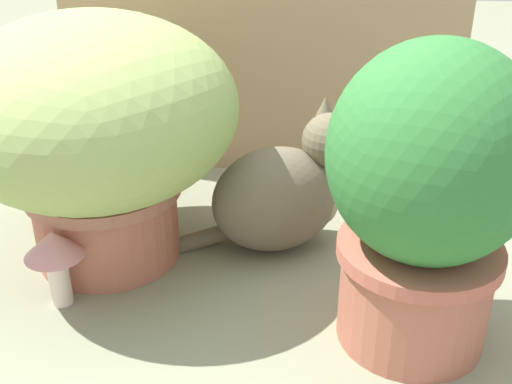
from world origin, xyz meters
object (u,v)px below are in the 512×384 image
(cat, at_px, (283,193))
(leafy_planter, at_px, (427,192))
(grass_planter, at_px, (95,124))
(mushroom_ornament_pink, at_px, (55,252))

(cat, bearing_deg, leafy_planter, -49.53)
(grass_planter, xyz_separation_m, cat, (0.35, 0.07, -0.16))
(grass_planter, height_order, mushroom_ornament_pink, grass_planter)
(grass_planter, xyz_separation_m, leafy_planter, (0.57, -0.20, -0.01))
(leafy_planter, relative_size, mushroom_ornament_pink, 3.39)
(grass_planter, bearing_deg, mushroom_ornament_pink, -103.53)
(cat, bearing_deg, grass_planter, -168.88)
(cat, height_order, mushroom_ornament_pink, cat)
(leafy_planter, height_order, cat, leafy_planter)
(grass_planter, bearing_deg, leafy_planter, -19.05)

